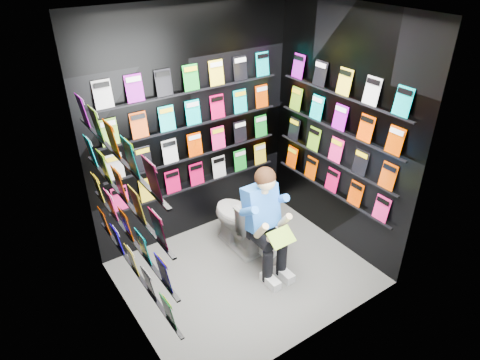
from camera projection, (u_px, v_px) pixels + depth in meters
floor at (245, 273)px, 4.52m from camera, size 2.40×2.40×0.00m
ceiling at (248, 12)px, 3.22m from camera, size 2.40×2.40×0.00m
wall_back at (193, 128)px, 4.58m from camera, size 2.40×0.04×2.60m
wall_front at (324, 217)px, 3.16m from camera, size 2.40×0.04×2.60m
wall_left at (119, 206)px, 3.28m from camera, size 0.04×2.00×2.60m
wall_right at (340, 134)px, 4.46m from camera, size 0.04×2.00×2.60m
comics_back at (194, 129)px, 4.56m from camera, size 2.10×0.06×1.37m
comics_left at (123, 204)px, 3.30m from camera, size 0.06×1.70×1.37m
comics_right at (338, 134)px, 4.44m from camera, size 0.06×1.70×1.37m
toilet at (239, 219)px, 4.74m from camera, size 0.42×0.75×0.73m
longbox at (262, 237)px, 4.80m from camera, size 0.34×0.47×0.32m
longbox_lid at (262, 224)px, 4.71m from camera, size 0.37×0.50×0.03m
reader at (260, 207)px, 4.28m from camera, size 0.47×0.69×1.26m
held_comic at (281, 237)px, 4.11m from camera, size 0.27×0.16×0.11m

